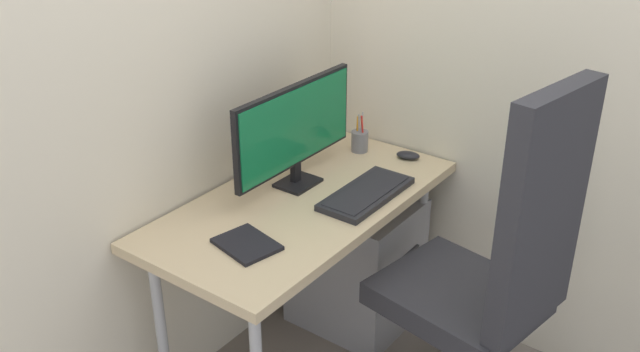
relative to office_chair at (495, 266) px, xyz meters
name	(u,v)px	position (x,y,z in m)	size (l,w,h in m)	color
wall_back	(222,3)	(-0.12, 1.04, 0.73)	(2.84, 0.04, 2.80)	beige
desk	(302,215)	(-0.12, 0.70, 0.01)	(1.22, 0.62, 0.74)	#D1B78C
office_chair	(495,266)	(0.00, 0.00, 0.00)	(0.65, 0.66, 1.31)	black
filing_cabinet	(355,261)	(0.24, 0.69, -0.38)	(0.41, 0.48, 0.58)	gray
monitor	(295,128)	(-0.03, 0.79, 0.30)	(0.63, 0.12, 0.39)	black
keyboard	(366,193)	(0.03, 0.52, 0.09)	(0.40, 0.18, 0.03)	black
mouse	(408,155)	(0.41, 0.57, 0.09)	(0.06, 0.10, 0.03)	black
pen_holder	(360,140)	(0.36, 0.77, 0.12)	(0.07, 0.07, 0.17)	slate
notebook	(247,244)	(-0.48, 0.65, 0.08)	(0.15, 0.20, 0.01)	black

